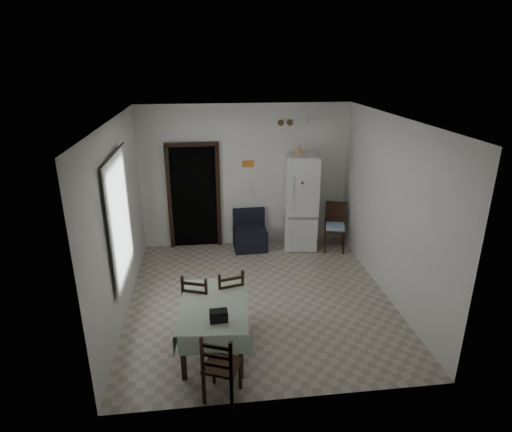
{
  "coord_description": "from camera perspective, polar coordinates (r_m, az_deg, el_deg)",
  "views": [
    {
      "loc": [
        -0.8,
        -6.09,
        3.73
      ],
      "look_at": [
        0.0,
        0.5,
        1.25
      ],
      "focal_mm": 30.0,
      "sensor_mm": 36.0,
      "label": 1
    }
  ],
  "objects": [
    {
      "name": "doorway",
      "position": [
        8.95,
        -8.22,
        2.93
      ],
      "size": [
        1.06,
        0.52,
        2.22
      ],
      "color": "black",
      "rests_on": "ground"
    },
    {
      "name": "dining_table",
      "position": [
        5.92,
        -5.56,
        -14.49
      ],
      "size": [
        0.99,
        1.41,
        0.7
      ],
      "primitive_type": null,
      "rotation": [
        0.0,
        0.0,
        -0.08
      ],
      "color": "#9DAF96",
      "rests_on": "ground"
    },
    {
      "name": "black_bag",
      "position": [
        5.37,
        -5.0,
        -13.11
      ],
      "size": [
        0.23,
        0.14,
        0.14
      ],
      "primitive_type": "cube",
      "rotation": [
        0.0,
        0.0,
        0.06
      ],
      "color": "black",
      "rests_on": "dining_table"
    },
    {
      "name": "curtain",
      "position": [
        6.4,
        -17.65,
        -0.44
      ],
      "size": [
        0.02,
        1.45,
        1.85
      ],
      "primitive_type": "cube",
      "color": "white",
      "rests_on": "ground"
    },
    {
      "name": "tan_cone",
      "position": [
        8.4,
        5.73,
        8.8
      ],
      "size": [
        0.26,
        0.26,
        0.2
      ],
      "primitive_type": "cone",
      "rotation": [
        0.0,
        0.0,
        0.07
      ],
      "color": "tan",
      "rests_on": "fridge"
    },
    {
      "name": "wall_left",
      "position": [
        6.63,
        -17.78,
        -0.66
      ],
      "size": [
        0.02,
        4.5,
        2.9
      ],
      "primitive_type": null,
      "color": "silver",
      "rests_on": "ground"
    },
    {
      "name": "dining_chair_far_right",
      "position": [
        6.35,
        -3.75,
        -10.57
      ],
      "size": [
        0.48,
        0.48,
        0.92
      ],
      "primitive_type": null,
      "rotation": [
        0.0,
        0.0,
        3.38
      ],
      "color": "black",
      "rests_on": "ground"
    },
    {
      "name": "dining_chair_near_head",
      "position": [
        5.15,
        -4.56,
        -19.12
      ],
      "size": [
        0.5,
        0.5,
        0.9
      ],
      "primitive_type": null,
      "rotation": [
        0.0,
        0.0,
        2.76
      ],
      "color": "black",
      "rests_on": "ground"
    },
    {
      "name": "calendar",
      "position": [
        8.63,
        -1.08,
        6.34
      ],
      "size": [
        0.28,
        0.02,
        0.4
      ],
      "primitive_type": "cube",
      "color": "white",
      "rests_on": "ground"
    },
    {
      "name": "wall_right",
      "position": [
        7.12,
        17.53,
        0.83
      ],
      "size": [
        0.02,
        4.5,
        2.9
      ],
      "primitive_type": null,
      "color": "silver",
      "rests_on": "ground"
    },
    {
      "name": "navy_seat",
      "position": [
        8.73,
        -0.8,
        -1.97
      ],
      "size": [
        0.67,
        0.65,
        0.79
      ],
      "primitive_type": null,
      "rotation": [
        0.0,
        0.0,
        0.03
      ],
      "color": "black",
      "rests_on": "ground"
    },
    {
      "name": "corner_chair",
      "position": [
        8.78,
        10.5,
        -1.54
      ],
      "size": [
        0.52,
        0.52,
        0.98
      ],
      "primitive_type": null,
      "rotation": [
        0.0,
        0.0,
        -0.27
      ],
      "color": "black",
      "rests_on": "ground"
    },
    {
      "name": "wall_front",
      "position": [
        4.54,
        4.28,
        -9.76
      ],
      "size": [
        4.2,
        0.02,
        2.9
      ],
      "primitive_type": null,
      "color": "silver",
      "rests_on": "ground"
    },
    {
      "name": "dining_chair_far_left",
      "position": [
        6.26,
        -7.54,
        -11.16
      ],
      "size": [
        0.51,
        0.51,
        0.93
      ],
      "primitive_type": null,
      "rotation": [
        0.0,
        0.0,
        2.8
      ],
      "color": "black",
      "rests_on": "ground"
    },
    {
      "name": "light_switch",
      "position": [
        8.78,
        -0.4,
        3.07
      ],
      "size": [
        0.08,
        0.02,
        0.12
      ],
      "primitive_type": "cube",
      "color": "beige",
      "rests_on": "ground"
    },
    {
      "name": "vent_left",
      "position": [
        8.54,
        3.33,
        12.32
      ],
      "size": [
        0.12,
        0.03,
        0.12
      ],
      "primitive_type": "cylinder",
      "rotation": [
        1.57,
        0.0,
        0.0
      ],
      "color": "brown",
      "rests_on": "ground"
    },
    {
      "name": "fridge",
      "position": [
        8.69,
        5.91,
        1.86
      ],
      "size": [
        0.7,
        0.7,
        1.94
      ],
      "primitive_type": null,
      "rotation": [
        0.0,
        0.0,
        -0.12
      ],
      "color": "silver",
      "rests_on": "ground"
    },
    {
      "name": "window_recess",
      "position": [
        6.42,
        -18.61,
        -0.48
      ],
      "size": [
        0.1,
        1.2,
        1.6
      ],
      "primitive_type": "cube",
      "color": "silver",
      "rests_on": "ground"
    },
    {
      "name": "wall_back",
      "position": [
        8.68,
        -1.41,
        5.26
      ],
      "size": [
        4.2,
        0.02,
        2.9
      ],
      "primitive_type": null,
      "color": "silver",
      "rests_on": "ground"
    },
    {
      "name": "ceiling",
      "position": [
        6.2,
        0.57,
        12.79
      ],
      "size": [
        4.2,
        4.5,
        0.02
      ],
      "primitive_type": null,
      "color": "white",
      "rests_on": "ground"
    },
    {
      "name": "emergency_light",
      "position": [
        8.65,
        7.7,
        12.48
      ],
      "size": [
        0.25,
        0.07,
        0.09
      ],
      "primitive_type": "cube",
      "color": "white",
      "rests_on": "ground"
    },
    {
      "name": "vent_right",
      "position": [
        8.58,
        4.54,
        12.32
      ],
      "size": [
        0.12,
        0.03,
        0.12
      ],
      "primitive_type": "cylinder",
      "rotation": [
        1.57,
        0.0,
        0.0
      ],
      "color": "brown",
      "rests_on": "ground"
    },
    {
      "name": "curtain_rod",
      "position": [
        6.14,
        -18.51,
        7.87
      ],
      "size": [
        0.02,
        1.6,
        0.02
      ],
      "primitive_type": "cylinder",
      "rotation": [
        1.57,
        0.0,
        0.0
      ],
      "color": "black",
      "rests_on": "ground"
    },
    {
      "name": "calendar_image",
      "position": [
        8.6,
        -1.08,
        6.98
      ],
      "size": [
        0.24,
        0.01,
        0.14
      ],
      "primitive_type": "cube",
      "color": "orange",
      "rests_on": "ground"
    },
    {
      "name": "ground",
      "position": [
        7.19,
        0.49,
        -10.78
      ],
      "size": [
        4.5,
        4.5,
        0.0
      ],
      "primitive_type": "plane",
      "color": "#A49986",
      "rests_on": "ground"
    }
  ]
}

